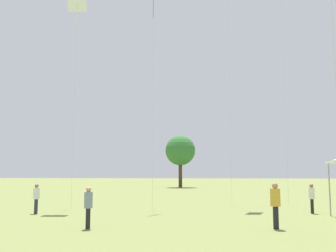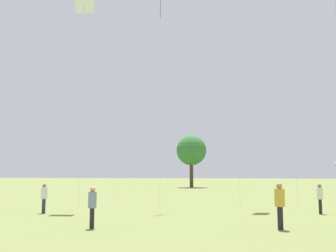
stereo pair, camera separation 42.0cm
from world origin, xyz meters
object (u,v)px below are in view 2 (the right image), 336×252
person_standing_0 (280,202)px  person_standing_3 (44,196)px  person_standing_2 (92,203)px  kite_5 (84,8)px  person_standing_1 (320,196)px  distant_tree_2 (191,151)px

person_standing_0 → person_standing_3: (-11.97, 4.46, -0.13)m
person_standing_2 → kite_5: size_ratio=0.12×
person_standing_2 → kite_5: kite_5 is taller
person_standing_1 → person_standing_2: 12.46m
person_standing_3 → distant_tree_2: distant_tree_2 is taller
person_standing_3 → person_standing_0: bearing=-177.1°
person_standing_0 → kite_5: (-11.32, 8.05, 12.14)m
person_standing_1 → kite_5: kite_5 is taller
person_standing_1 → kite_5: bearing=-170.0°
person_standing_0 → kite_5: bearing=-67.5°
person_standing_0 → kite_5: kite_5 is taller
person_standing_0 → person_standing_1: person_standing_0 is taller
distant_tree_2 → person_standing_0: bearing=-80.3°
person_standing_2 → distant_tree_2: size_ratio=0.21×
person_standing_0 → person_standing_2: person_standing_0 is taller
person_standing_2 → person_standing_1: bearing=97.5°
person_standing_0 → distant_tree_2: 44.24m
kite_5 → person_standing_3: bearing=118.9°
person_standing_1 → kite_5: 18.85m
kite_5 → distant_tree_2: (3.94, 35.35, -7.68)m
person_standing_0 → person_standing_1: (2.89, 6.27, -0.11)m
person_standing_1 → person_standing_2: bearing=-128.3°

